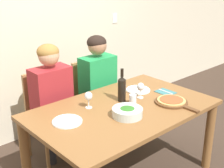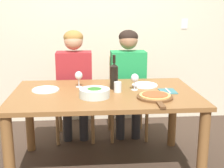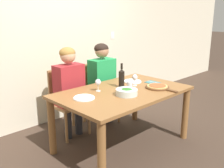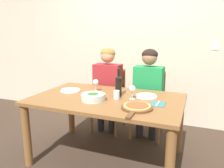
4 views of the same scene
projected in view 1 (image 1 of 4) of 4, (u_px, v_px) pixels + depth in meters
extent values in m
cube|color=beige|center=(40.00, 19.00, 3.46)|extent=(10.00, 0.05, 2.70)
cube|color=white|center=(115.00, 18.00, 4.16)|extent=(0.08, 0.01, 0.12)
cube|color=brown|center=(123.00, 109.00, 2.75)|extent=(1.62, 1.00, 0.04)
cylinder|color=brown|center=(209.00, 136.00, 3.04)|extent=(0.08, 0.08, 0.70)
cylinder|color=brown|center=(25.00, 156.00, 2.72)|extent=(0.08, 0.08, 0.70)
cylinder|color=brown|center=(142.00, 108.00, 3.65)|extent=(0.08, 0.08, 0.70)
cube|color=#9E7042|center=(52.00, 120.00, 3.18)|extent=(0.42, 0.42, 0.04)
cube|color=#9E7042|center=(41.00, 92.00, 3.23)|extent=(0.38, 0.03, 0.45)
cylinder|color=#9E7042|center=(47.00, 153.00, 3.00)|extent=(0.04, 0.04, 0.42)
cylinder|color=#9E7042|center=(79.00, 140.00, 3.24)|extent=(0.04, 0.04, 0.42)
cylinder|color=#9E7042|center=(29.00, 138.00, 3.27)|extent=(0.04, 0.04, 0.42)
cylinder|color=#9E7042|center=(59.00, 127.00, 3.51)|extent=(0.04, 0.04, 0.42)
cube|color=#9E7042|center=(97.00, 104.00, 3.55)|extent=(0.42, 0.42, 0.04)
cube|color=#9E7042|center=(86.00, 79.00, 3.60)|extent=(0.38, 0.03, 0.45)
cylinder|color=#9E7042|center=(95.00, 133.00, 3.37)|extent=(0.04, 0.04, 0.42)
cylinder|color=#9E7042|center=(121.00, 122.00, 3.61)|extent=(0.04, 0.04, 0.42)
cylinder|color=#9E7042|center=(75.00, 121.00, 3.64)|extent=(0.04, 0.04, 0.42)
cylinder|color=#9E7042|center=(100.00, 111.00, 3.88)|extent=(0.04, 0.04, 0.42)
cylinder|color=#28282D|center=(50.00, 143.00, 3.14)|extent=(0.10, 0.10, 0.45)
cylinder|color=#28282D|center=(65.00, 137.00, 3.25)|extent=(0.10, 0.10, 0.45)
cube|color=maroon|center=(51.00, 94.00, 3.06)|extent=(0.38, 0.22, 0.54)
cylinder|color=maroon|center=(48.00, 122.00, 2.82)|extent=(0.07, 0.31, 0.14)
cylinder|color=maroon|center=(83.00, 110.00, 3.07)|extent=(0.07, 0.31, 0.14)
sphere|color=tan|center=(49.00, 56.00, 2.93)|extent=(0.20, 0.20, 0.20)
ellipsoid|color=olive|center=(48.00, 52.00, 2.92)|extent=(0.21, 0.21, 0.15)
cylinder|color=#28282D|center=(96.00, 125.00, 3.51)|extent=(0.10, 0.10, 0.45)
cylinder|color=#28282D|center=(108.00, 120.00, 3.62)|extent=(0.10, 0.10, 0.45)
cube|color=#1E8C47|center=(98.00, 80.00, 3.43)|extent=(0.38, 0.22, 0.54)
cylinder|color=#1E8C47|center=(98.00, 104.00, 3.19)|extent=(0.07, 0.31, 0.14)
cylinder|color=#1E8C47|center=(126.00, 95.00, 3.44)|extent=(0.07, 0.31, 0.14)
sphere|color=#9E7051|center=(97.00, 46.00, 3.30)|extent=(0.20, 0.20, 0.20)
ellipsoid|color=black|center=(97.00, 42.00, 3.29)|extent=(0.21, 0.21, 0.15)
cylinder|color=black|center=(122.00, 91.00, 2.84)|extent=(0.07, 0.07, 0.21)
cone|color=black|center=(122.00, 78.00, 2.80)|extent=(0.07, 0.07, 0.03)
cylinder|color=black|center=(122.00, 73.00, 2.78)|extent=(0.03, 0.03, 0.08)
cylinder|color=silver|center=(127.00, 112.00, 2.57)|extent=(0.25, 0.25, 0.07)
ellipsoid|color=#2D6B23|center=(127.00, 112.00, 2.57)|extent=(0.21, 0.21, 0.08)
cylinder|color=white|center=(67.00, 122.00, 2.48)|extent=(0.24, 0.24, 0.01)
torus|color=white|center=(67.00, 121.00, 2.48)|extent=(0.24, 0.24, 0.01)
cylinder|color=white|center=(138.00, 90.00, 3.12)|extent=(0.24, 0.24, 0.01)
torus|color=white|center=(138.00, 89.00, 3.12)|extent=(0.24, 0.24, 0.01)
cylinder|color=brown|center=(171.00, 102.00, 2.84)|extent=(0.30, 0.30, 0.02)
cube|color=brown|center=(192.00, 109.00, 2.68)|extent=(0.04, 0.14, 0.02)
cylinder|color=tan|center=(171.00, 100.00, 2.83)|extent=(0.26, 0.26, 0.01)
cylinder|color=#AD4C28|center=(171.00, 100.00, 2.83)|extent=(0.21, 0.21, 0.01)
cylinder|color=silver|center=(89.00, 108.00, 2.73)|extent=(0.06, 0.06, 0.01)
cylinder|color=silver|center=(89.00, 103.00, 2.72)|extent=(0.01, 0.01, 0.07)
ellipsoid|color=silver|center=(88.00, 96.00, 2.70)|extent=(0.07, 0.07, 0.08)
ellipsoid|color=maroon|center=(88.00, 97.00, 2.70)|extent=(0.06, 0.06, 0.03)
cylinder|color=silver|center=(140.00, 98.00, 2.94)|extent=(0.06, 0.06, 0.01)
cylinder|color=silver|center=(140.00, 94.00, 2.93)|extent=(0.01, 0.01, 0.07)
ellipsoid|color=silver|center=(141.00, 87.00, 2.91)|extent=(0.07, 0.07, 0.08)
ellipsoid|color=maroon|center=(141.00, 88.00, 2.91)|extent=(0.06, 0.06, 0.03)
cylinder|color=silver|center=(133.00, 99.00, 2.79)|extent=(0.07, 0.07, 0.09)
cube|color=#387075|center=(165.00, 92.00, 3.07)|extent=(0.14, 0.18, 0.01)
cube|color=silver|center=(165.00, 92.00, 3.07)|extent=(0.01, 0.17, 0.01)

